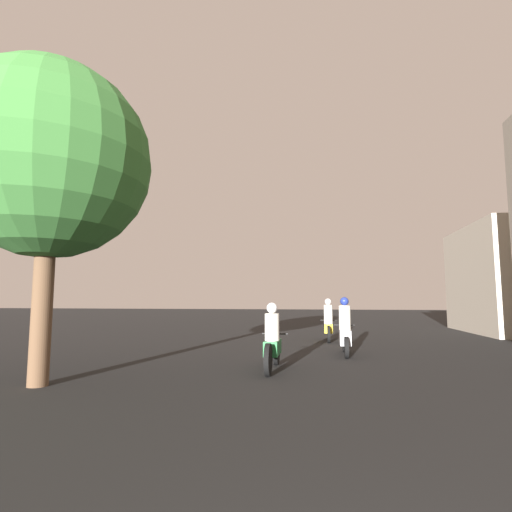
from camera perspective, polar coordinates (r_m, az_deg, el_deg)
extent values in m
cylinder|color=black|center=(9.81, 2.94, -13.36)|extent=(0.10, 0.66, 0.66)
cylinder|color=black|center=(8.40, 1.75, -14.58)|extent=(0.10, 0.66, 0.66)
cube|color=#1E6B33|center=(9.09, 2.39, -12.92)|extent=(0.30, 0.87, 0.32)
cylinder|color=black|center=(9.52, 2.75, -11.03)|extent=(0.60, 0.04, 0.04)
cylinder|color=silver|center=(8.96, 2.30, -10.09)|extent=(0.32, 0.32, 0.59)
sphere|color=silver|center=(8.94, 2.29, -7.44)|extent=(0.24, 0.24, 0.24)
cylinder|color=black|center=(12.42, 12.47, -11.91)|extent=(0.10, 0.57, 0.57)
cylinder|color=black|center=(11.09, 12.81, -12.62)|extent=(0.10, 0.57, 0.57)
cube|color=#ADADB2|center=(11.74, 12.60, -11.24)|extent=(0.30, 0.90, 0.41)
cylinder|color=black|center=(12.15, 12.47, -9.62)|extent=(0.60, 0.04, 0.04)
cylinder|color=silver|center=(11.61, 12.56, -8.60)|extent=(0.32, 0.32, 0.68)
sphere|color=navy|center=(11.60, 12.51, -6.34)|extent=(0.24, 0.24, 0.24)
cylinder|color=black|center=(16.15, 10.30, -10.51)|extent=(0.10, 0.61, 0.61)
cylinder|color=black|center=(14.77, 10.35, -10.93)|extent=(0.10, 0.61, 0.61)
cube|color=gold|center=(15.45, 10.31, -10.10)|extent=(0.30, 0.83, 0.33)
cylinder|color=black|center=(15.88, 10.28, -9.03)|extent=(0.60, 0.04, 0.04)
cylinder|color=silver|center=(15.33, 10.28, -8.20)|extent=(0.32, 0.32, 0.70)
sphere|color=silver|center=(15.32, 10.25, -6.44)|extent=(0.24, 0.24, 0.24)
cylinder|color=brown|center=(8.36, -28.24, -6.25)|extent=(0.36, 0.36, 2.88)
sphere|color=#387533|center=(8.77, -27.30, 12.05)|extent=(3.76, 3.76, 3.76)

